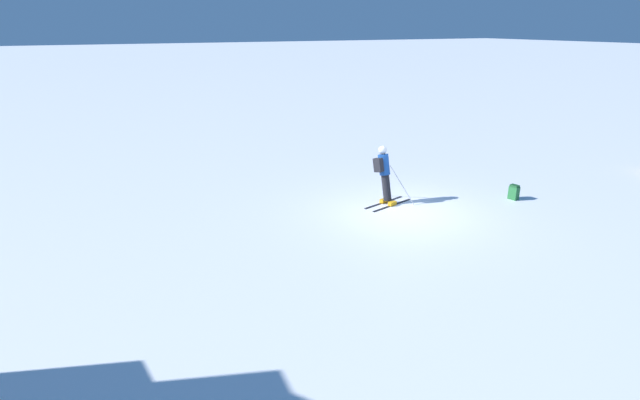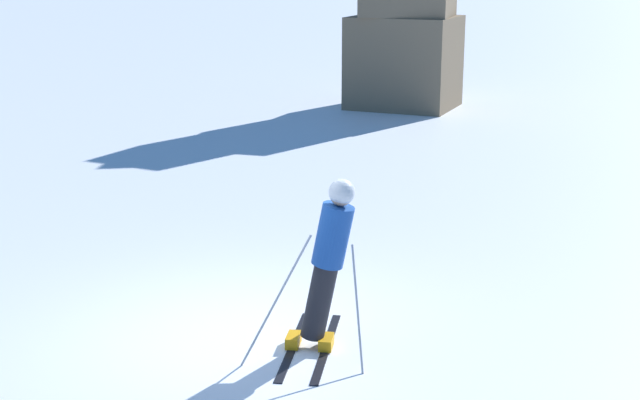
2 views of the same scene
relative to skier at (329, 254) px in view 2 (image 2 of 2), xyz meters
name	(u,v)px [view 2 (image 2 of 2)]	position (x,y,z in m)	size (l,w,h in m)	color
ground_plane	(245,335)	(-0.99, -0.08, -1.07)	(300.00, 300.00, 0.00)	white
skier	(329,254)	(0.00, 0.00, 0.00)	(1.25, 1.85, 1.92)	black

